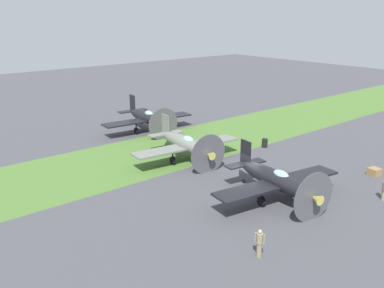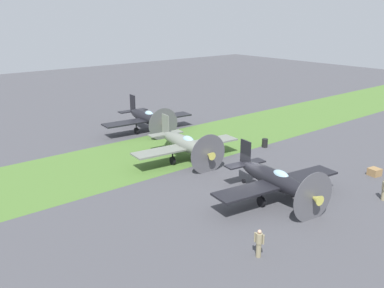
% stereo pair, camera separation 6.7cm
% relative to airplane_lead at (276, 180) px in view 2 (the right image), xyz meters
% --- Properties ---
extents(ground_plane, '(160.00, 160.00, 0.00)m').
position_rel_airplane_lead_xyz_m(ground_plane, '(0.09, -3.18, -1.61)').
color(ground_plane, '#424247').
extents(grass_verge, '(120.00, 11.00, 0.01)m').
position_rel_airplane_lead_xyz_m(grass_verge, '(0.09, -14.86, -1.61)').
color(grass_verge, '#476B2D').
rests_on(grass_verge, ground).
extents(airplane_lead, '(10.89, 8.66, 3.86)m').
position_rel_airplane_lead_xyz_m(airplane_lead, '(0.00, 0.00, 0.00)').
color(airplane_lead, black).
rests_on(airplane_lead, ground).
extents(airplane_wingman, '(10.94, 8.67, 3.88)m').
position_rel_airplane_lead_xyz_m(airplane_wingman, '(-0.36, -11.14, 0.01)').
color(airplane_wingman, slate).
rests_on(airplane_wingman, ground).
extents(airplane_trail, '(11.09, 8.79, 3.94)m').
position_rel_airplane_lead_xyz_m(airplane_trail, '(-3.28, -21.93, 0.03)').
color(airplane_trail, black).
rests_on(airplane_trail, ground).
extents(ground_crew_chief, '(0.60, 0.38, 1.73)m').
position_rel_airplane_lead_xyz_m(ground_crew_chief, '(-6.20, 5.24, -0.70)').
color(ground_crew_chief, '#847A5B').
rests_on(ground_crew_chief, ground).
extents(ground_crew_mechanic, '(0.38, 0.60, 1.73)m').
position_rel_airplane_lead_xyz_m(ground_crew_mechanic, '(6.74, 4.42, -0.70)').
color(ground_crew_mechanic, '#847A5B').
rests_on(ground_crew_mechanic, ground).
extents(fuel_drum, '(0.60, 0.60, 0.90)m').
position_rel_airplane_lead_xyz_m(fuel_drum, '(-9.26, -9.00, -1.16)').
color(fuel_drum, black).
rests_on(fuel_drum, ground).
extents(supply_crate, '(1.03, 1.03, 0.64)m').
position_rel_airplane_lead_xyz_m(supply_crate, '(-10.46, 2.31, -1.29)').
color(supply_crate, olive).
rests_on(supply_crate, ground).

